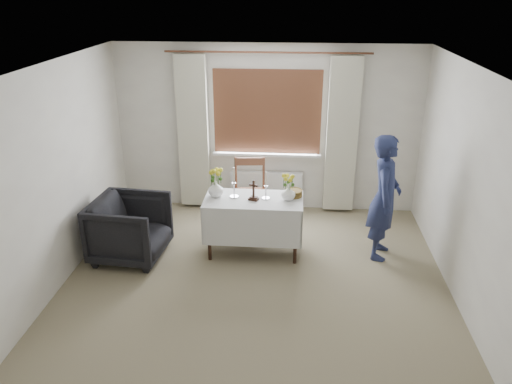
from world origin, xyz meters
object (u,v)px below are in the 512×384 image
Objects in this scene: altar_table at (254,226)px; armchair at (130,229)px; person at (384,197)px; flower_vase_right at (288,193)px; wooden_chair at (250,195)px; flower_vase_left at (216,189)px; wooden_cross at (254,190)px.

armchair is at bearing -170.99° from altar_table.
flower_vase_right is (-1.20, -0.06, 0.05)m from person.
flower_vase_right is at bearing -77.53° from armchair.
altar_table is 1.23× the size of wooden_chair.
person reaches higher than wooden_chair.
flower_vase_left is (-0.37, -0.66, 0.36)m from wooden_chair.
person is 1.20m from flower_vase_right.
wooden_chair is 3.84× the size of wooden_cross.
wooden_cross is 0.49m from flower_vase_left.
altar_table is 0.77× the size of person.
flower_vase_right is (1.98, 0.26, 0.45)m from armchair.
wooden_cross is at bearing -8.53° from flower_vase_left.
altar_table is 0.51m from wooden_cross.
armchair is 3.38× the size of wooden_cross.
armchair is 2.05m from flower_vase_right.
person reaches higher than flower_vase_right.
armchair is 1.64m from wooden_cross.
wooden_chair is (-0.11, 0.70, 0.12)m from altar_table.
flower_vase_right is (0.55, -0.69, 0.35)m from wooden_chair.
wooden_cross reaches higher than flower_vase_right.
armchair is (-1.55, -0.25, 0.02)m from altar_table.
person is at bearing 2.67° from altar_table.
wooden_cross is at bearing -85.27° from altar_table.
wooden_cross is 1.42× the size of flower_vase_right.
person is 2.11m from flower_vase_left.
altar_table is 0.69m from flower_vase_left.
flower_vase_left reaches higher than armchair.
armchair is 1.20m from flower_vase_left.
flower_vase_right reaches higher than altar_table.
armchair is at bearing -172.61° from flower_vase_right.
flower_vase_left reaches higher than altar_table.
altar_table is 1.69m from person.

